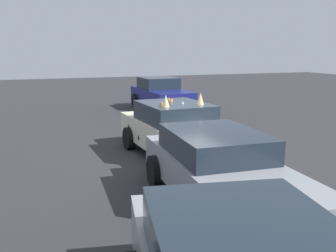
# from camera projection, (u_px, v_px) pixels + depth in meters

# --- Properties ---
(ground_plane) EXTENTS (60.00, 60.00, 0.00)m
(ground_plane) POSITION_uv_depth(u_px,v_px,m) (179.00, 158.00, 9.92)
(ground_plane) COLOR #2D2D30
(art_car_decorated) EXTENTS (4.73, 2.22, 1.76)m
(art_car_decorated) POSITION_uv_depth(u_px,v_px,m) (178.00, 131.00, 9.82)
(art_car_decorated) COLOR beige
(art_car_decorated) RESTS_ON ground
(parked_sedan_far_left) EXTENTS (4.26, 2.12, 1.52)m
(parked_sedan_far_left) POSITION_uv_depth(u_px,v_px,m) (161.00, 94.00, 17.84)
(parked_sedan_far_left) COLOR navy
(parked_sedan_far_left) RESTS_ON ground
(parked_sedan_near_right) EXTENTS (4.68, 2.19, 1.35)m
(parked_sedan_near_right) POSITION_uv_depth(u_px,v_px,m) (222.00, 170.00, 6.75)
(parked_sedan_near_right) COLOR gray
(parked_sedan_near_right) RESTS_ON ground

